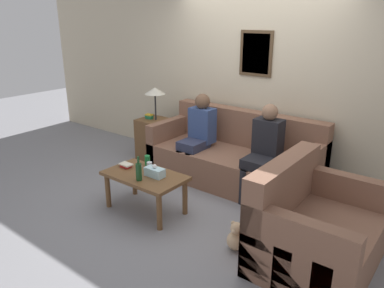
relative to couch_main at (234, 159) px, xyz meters
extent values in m
plane|color=gray|center=(0.00, -0.57, -0.32)|extent=(16.00, 16.00, 0.00)
cube|color=beige|center=(0.00, 0.49, 0.98)|extent=(9.00, 0.06, 2.60)
cube|color=#4C3823|center=(0.00, 0.45, 1.38)|extent=(0.48, 0.02, 0.60)
cube|color=beige|center=(0.00, 0.44, 1.38)|extent=(0.40, 0.01, 0.52)
cube|color=brown|center=(0.00, -0.06, -0.10)|extent=(2.31, 0.95, 0.44)
cube|color=brown|center=(0.00, 0.31, 0.37)|extent=(2.31, 0.20, 0.50)
cube|color=brown|center=(-1.09, -0.06, 0.04)|extent=(0.14, 0.95, 0.72)
cube|color=brown|center=(1.09, -0.06, 0.04)|extent=(0.14, 0.95, 0.72)
cube|color=brown|center=(1.58, -1.10, -0.10)|extent=(0.95, 1.22, 0.44)
cube|color=brown|center=(1.21, -1.10, 0.37)|extent=(0.20, 1.22, 0.50)
cube|color=brown|center=(1.58, -1.64, 0.04)|extent=(0.95, 0.14, 0.72)
cube|color=brown|center=(1.58, -0.56, 0.04)|extent=(0.95, 0.14, 0.72)
cube|color=brown|center=(-0.37, -1.35, 0.12)|extent=(0.95, 0.55, 0.04)
cylinder|color=brown|center=(-0.79, -1.56, -0.11)|extent=(0.06, 0.06, 0.42)
cylinder|color=brown|center=(0.04, -1.56, -0.11)|extent=(0.06, 0.06, 0.42)
cylinder|color=brown|center=(-0.79, -1.13, -0.11)|extent=(0.06, 0.06, 0.42)
cylinder|color=brown|center=(0.04, -1.13, -0.11)|extent=(0.06, 0.06, 0.42)
cube|color=brown|center=(-1.46, -0.05, 0.01)|extent=(0.44, 0.44, 0.66)
cylinder|color=#262628|center=(-1.40, -0.05, 0.55)|extent=(0.02, 0.02, 0.42)
cone|color=beige|center=(-1.40, -0.05, 0.79)|extent=(0.31, 0.31, 0.10)
cube|color=#237547|center=(-1.52, -0.08, 0.35)|extent=(0.11, 0.08, 0.03)
cube|color=#237547|center=(-1.52, -0.08, 0.38)|extent=(0.13, 0.09, 0.03)
cube|color=gold|center=(-1.52, -0.08, 0.40)|extent=(0.12, 0.08, 0.02)
cylinder|color=#19421E|center=(-0.30, -1.50, 0.24)|extent=(0.07, 0.07, 0.19)
cylinder|color=#19421E|center=(-0.30, -1.50, 0.38)|extent=(0.03, 0.03, 0.08)
cylinder|color=silver|center=(-0.40, -1.23, 0.19)|extent=(0.06, 0.06, 0.10)
cube|color=red|center=(-0.70, -1.34, 0.16)|extent=(0.13, 0.10, 0.03)
cube|color=beige|center=(-0.70, -1.34, 0.18)|extent=(0.16, 0.11, 0.02)
cylinder|color=#197A38|center=(-0.54, -1.13, 0.20)|extent=(0.07, 0.07, 0.12)
cube|color=silver|center=(-0.24, -1.32, 0.19)|extent=(0.23, 0.12, 0.10)
sphere|color=white|center=(-0.24, -1.32, 0.26)|extent=(0.05, 0.05, 0.05)
cube|color=#2D334C|center=(-0.50, -0.27, 0.17)|extent=(0.31, 0.40, 0.14)
cylinder|color=#2D334C|center=(-0.57, -0.48, -0.10)|extent=(0.11, 0.11, 0.44)
cylinder|color=#2D334C|center=(-0.42, -0.48, -0.10)|extent=(0.11, 0.11, 0.44)
cube|color=#33477A|center=(-0.50, -0.07, 0.42)|extent=(0.34, 0.22, 0.49)
sphere|color=brown|center=(-0.50, -0.07, 0.75)|extent=(0.21, 0.21, 0.21)
cube|color=black|center=(0.52, -0.30, 0.17)|extent=(0.31, 0.41, 0.14)
cylinder|color=black|center=(0.45, -0.50, -0.10)|extent=(0.11, 0.11, 0.44)
cylinder|color=black|center=(0.60, -0.50, -0.10)|extent=(0.11, 0.11, 0.44)
cube|color=black|center=(0.52, -0.09, 0.42)|extent=(0.34, 0.22, 0.50)
sphere|color=#8C664C|center=(0.52, -0.09, 0.76)|extent=(0.20, 0.20, 0.20)
sphere|color=tan|center=(0.88, -1.37, -0.22)|extent=(0.19, 0.19, 0.19)
sphere|color=tan|center=(0.88, -1.37, -0.09)|extent=(0.12, 0.12, 0.12)
sphere|color=tan|center=(0.84, -1.37, -0.04)|extent=(0.04, 0.04, 0.04)
sphere|color=tan|center=(0.92, -1.37, -0.04)|extent=(0.04, 0.04, 0.04)
sphere|color=beige|center=(0.88, -1.41, -0.09)|extent=(0.05, 0.05, 0.05)
camera|label=1|loc=(2.48, -4.12, 1.86)|focal=35.00mm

